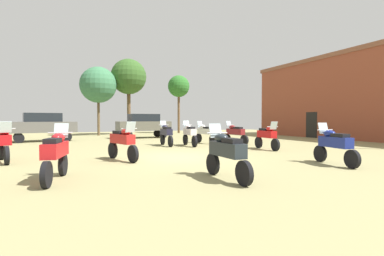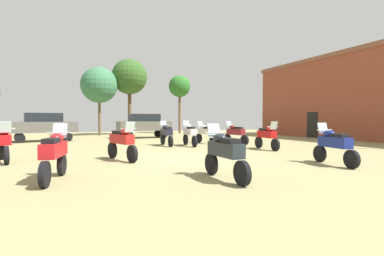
# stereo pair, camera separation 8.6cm
# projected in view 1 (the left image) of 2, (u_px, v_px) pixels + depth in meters

# --- Properties ---
(ground_plane) EXTENTS (44.00, 52.00, 0.02)m
(ground_plane) POSITION_uv_depth(u_px,v_px,m) (176.00, 157.00, 11.84)
(ground_plane) COLOR #8F8758
(brick_building) EXTENTS (6.12, 19.59, 6.83)m
(brick_building) POSITION_uv_depth(u_px,v_px,m) (367.00, 96.00, 23.07)
(brick_building) COLOR brown
(brick_building) RESTS_ON ground
(motorcycle_1) EXTENTS (0.62, 2.14, 1.45)m
(motorcycle_1) POSITION_uv_depth(u_px,v_px,m) (267.00, 136.00, 14.79)
(motorcycle_1) COLOR black
(motorcycle_1) RESTS_ON ground
(motorcycle_3) EXTENTS (0.81, 2.25, 1.49)m
(motorcycle_3) POSITION_uv_depth(u_px,v_px,m) (4.00, 142.00, 10.40)
(motorcycle_3) COLOR black
(motorcycle_3) RESTS_ON ground
(motorcycle_4) EXTENTS (0.62, 2.13, 1.47)m
(motorcycle_4) POSITION_uv_depth(u_px,v_px,m) (166.00, 134.00, 16.92)
(motorcycle_4) COLOR black
(motorcycle_4) RESTS_ON ground
(motorcycle_5) EXTENTS (0.62, 2.16, 1.44)m
(motorcycle_5) POSITION_uv_depth(u_px,v_px,m) (226.00, 152.00, 7.41)
(motorcycle_5) COLOR black
(motorcycle_5) RESTS_ON ground
(motorcycle_7) EXTENTS (0.73, 2.10, 1.45)m
(motorcycle_7) POSITION_uv_depth(u_px,v_px,m) (56.00, 153.00, 7.24)
(motorcycle_7) COLOR black
(motorcycle_7) RESTS_ON ground
(motorcycle_8) EXTENTS (0.70, 2.13, 1.44)m
(motorcycle_8) POSITION_uv_depth(u_px,v_px,m) (205.00, 132.00, 18.60)
(motorcycle_8) COLOR black
(motorcycle_8) RESTS_ON ground
(motorcycle_9) EXTENTS (0.68, 2.10, 1.44)m
(motorcycle_9) POSITION_uv_depth(u_px,v_px,m) (335.00, 144.00, 9.82)
(motorcycle_9) COLOR black
(motorcycle_9) RESTS_ON ground
(motorcycle_11) EXTENTS (0.62, 2.19, 1.49)m
(motorcycle_11) POSITION_uv_depth(u_px,v_px,m) (190.00, 133.00, 16.81)
(motorcycle_11) COLOR black
(motorcycle_11) RESTS_ON ground
(motorcycle_12) EXTENTS (0.85, 2.19, 1.47)m
(motorcycle_12) POSITION_uv_depth(u_px,v_px,m) (123.00, 141.00, 10.87)
(motorcycle_12) COLOR black
(motorcycle_12) RESTS_ON ground
(motorcycle_13) EXTENTS (0.71, 2.15, 1.45)m
(motorcycle_13) POSITION_uv_depth(u_px,v_px,m) (235.00, 133.00, 17.87)
(motorcycle_13) COLOR black
(motorcycle_13) RESTS_ON ground
(car_2) EXTENTS (4.39, 2.03, 2.00)m
(car_2) POSITION_uv_depth(u_px,v_px,m) (144.00, 124.00, 23.95)
(car_2) COLOR black
(car_2) RESTS_ON ground
(car_3) EXTENTS (4.53, 2.45, 2.00)m
(car_3) POSITION_uv_depth(u_px,v_px,m) (43.00, 125.00, 20.18)
(car_3) COLOR black
(car_3) RESTS_ON ground
(tree_3) EXTENTS (2.44, 2.44, 6.51)m
(tree_3) POSITION_uv_depth(u_px,v_px,m) (179.00, 87.00, 32.45)
(tree_3) COLOR brown
(tree_3) RESTS_ON ground
(tree_4) EXTENTS (3.45, 3.45, 6.59)m
(tree_4) POSITION_uv_depth(u_px,v_px,m) (98.00, 85.00, 27.56)
(tree_4) COLOR brown
(tree_4) RESTS_ON ground
(tree_5) EXTENTS (3.57, 3.57, 7.67)m
(tree_5) POSITION_uv_depth(u_px,v_px,m) (129.00, 77.00, 29.18)
(tree_5) COLOR brown
(tree_5) RESTS_ON ground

